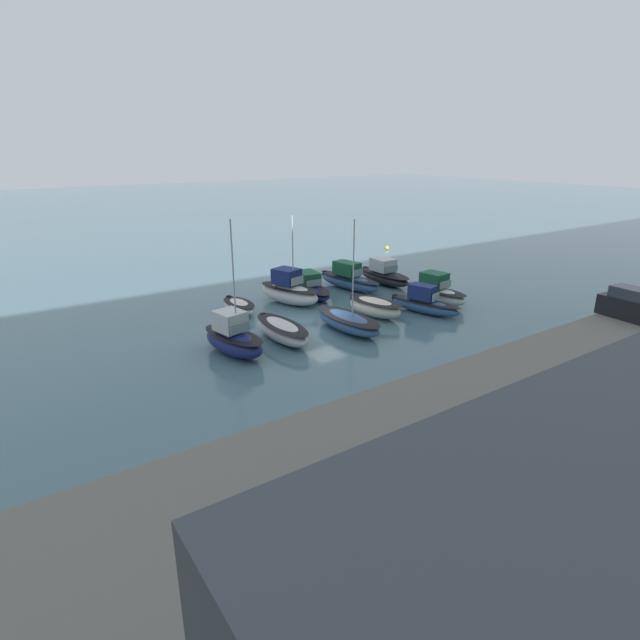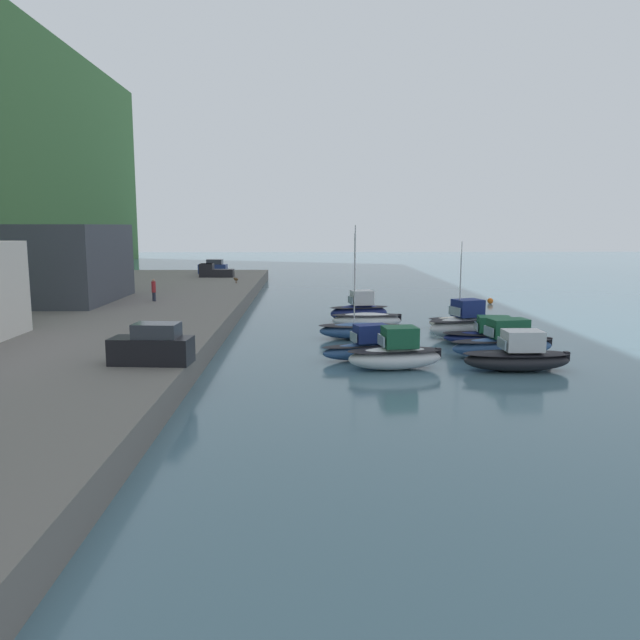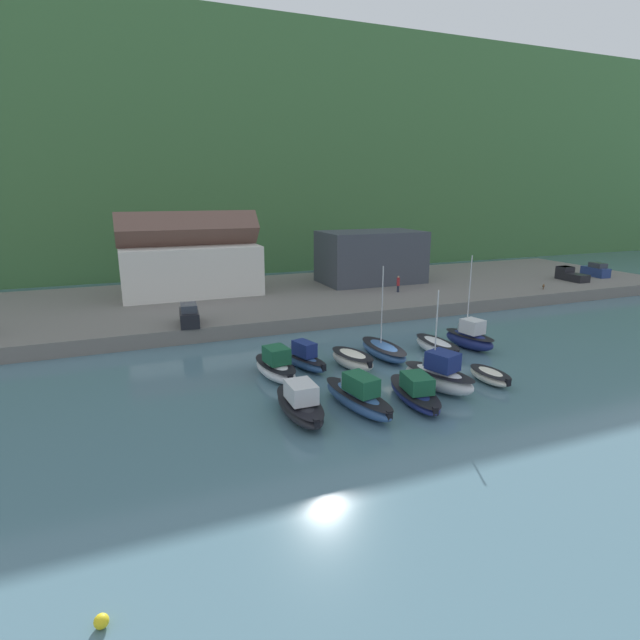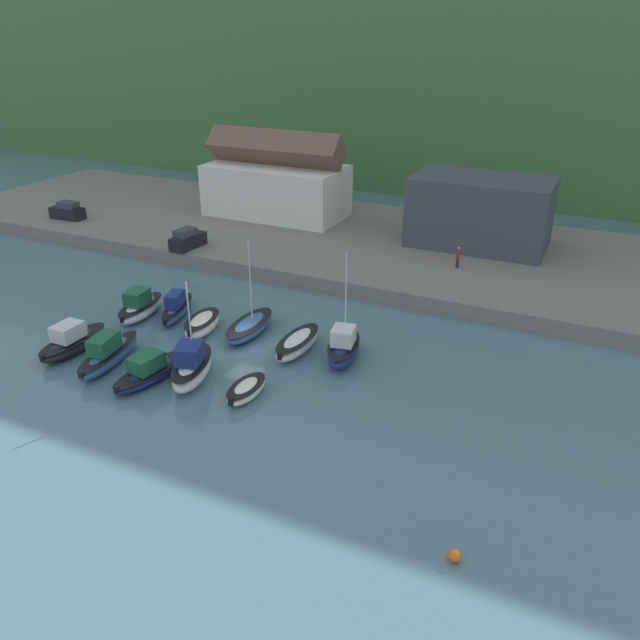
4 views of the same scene
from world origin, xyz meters
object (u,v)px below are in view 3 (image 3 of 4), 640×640
at_px(moored_boat_6, 300,404).
at_px(moored_boat_5, 470,337).
at_px(moored_boat_1, 303,358).
at_px(parked_car_0, 596,270).
at_px(moored_boat_3, 383,350).
at_px(moored_boat_9, 439,376).
at_px(parked_car_2, 189,316).
at_px(moored_boat_7, 358,397).
at_px(moored_boat_10, 490,376).
at_px(dog_on_quay, 544,286).
at_px(person_on_quay, 398,284).
at_px(moored_boat_8, 415,392).
at_px(mooring_buoy_1, 101,621).
at_px(moored_boat_2, 352,359).
at_px(moored_boat_0, 276,367).
at_px(pickup_truck_0, 570,275).
at_px(moored_boat_4, 437,347).

bearing_deg(moored_boat_6, moored_boat_5, 21.88).
distance_m(moored_boat_1, moored_boat_5, 16.35).
xyz_separation_m(moored_boat_5, parked_car_0, (38.51, 18.90, 1.34)).
distance_m(moored_boat_3, moored_boat_9, 8.15).
bearing_deg(moored_boat_1, parked_car_2, 105.67).
height_order(moored_boat_7, moored_boat_10, moored_boat_7).
bearing_deg(moored_boat_5, dog_on_quay, 19.98).
height_order(moored_boat_1, moored_boat_6, moored_boat_6).
bearing_deg(moored_boat_3, person_on_quay, 54.46).
height_order(moored_boat_9, dog_on_quay, moored_boat_9).
height_order(moored_boat_1, moored_boat_5, moored_boat_5).
bearing_deg(moored_boat_5, moored_boat_8, -153.96).
distance_m(parked_car_0, parked_car_2, 62.71).
xyz_separation_m(moored_boat_9, dog_on_quay, (31.42, 21.21, 0.81)).
height_order(moored_boat_1, person_on_quay, person_on_quay).
bearing_deg(person_on_quay, mooring_buoy_1, -131.11).
relative_size(moored_boat_3, moored_boat_6, 1.25).
distance_m(moored_boat_8, moored_boat_10, 7.51).
bearing_deg(parked_car_2, moored_boat_8, -55.00).
bearing_deg(moored_boat_1, moored_boat_10, -51.18).
bearing_deg(moored_boat_3, moored_boat_9, -90.88).
bearing_deg(parked_car_0, person_on_quay, -177.03).
bearing_deg(moored_boat_7, parked_car_2, 101.72).
height_order(moored_boat_7, moored_boat_8, moored_boat_7).
relative_size(moored_boat_3, moored_boat_8, 1.16).
xyz_separation_m(parked_car_0, dog_on_quay, (-15.70, -5.14, -0.46)).
distance_m(moored_boat_2, person_on_quay, 26.00).
bearing_deg(moored_boat_9, moored_boat_3, 72.37).
bearing_deg(mooring_buoy_1, moored_boat_0, 58.64).
distance_m(moored_boat_7, person_on_quay, 33.92).
bearing_deg(moored_boat_2, moored_boat_7, -123.82).
xyz_separation_m(parked_car_2, pickup_truck_0, (55.96, 4.97, -0.10)).
xyz_separation_m(moored_boat_0, moored_boat_9, (10.52, -6.87, 0.17)).
bearing_deg(parked_car_2, moored_boat_4, -28.40).
relative_size(moored_boat_10, pickup_truck_0, 0.87).
bearing_deg(moored_boat_7, moored_boat_0, 104.70).
relative_size(moored_boat_7, moored_boat_8, 1.07).
bearing_deg(moored_boat_0, mooring_buoy_1, -128.57).
xyz_separation_m(pickup_truck_0, dog_on_quay, (-9.24, -4.14, -0.36)).
height_order(moored_boat_7, parked_car_0, parked_car_0).
distance_m(moored_boat_3, moored_boat_4, 5.07).
relative_size(moored_boat_4, moored_boat_7, 0.80).
height_order(moored_boat_4, moored_boat_10, moored_boat_4).
bearing_deg(moored_boat_1, moored_boat_2, -39.65).
xyz_separation_m(moored_boat_2, moored_boat_9, (3.88, -6.70, 0.37)).
xyz_separation_m(moored_boat_4, moored_boat_7, (-11.87, -7.99, 0.21)).
bearing_deg(parked_car_0, moored_boat_1, -157.85).
distance_m(moored_boat_8, dog_on_quay, 40.94).
distance_m(moored_boat_9, person_on_quay, 29.67).
xyz_separation_m(moored_boat_1, moored_boat_7, (0.65, -9.18, 0.10)).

